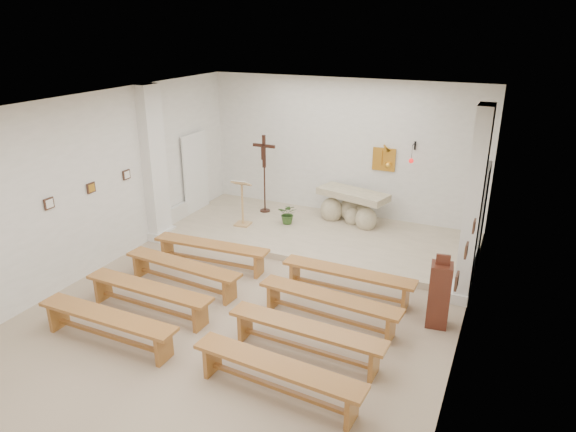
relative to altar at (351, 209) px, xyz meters
The scene contains 31 objects.
ground 4.46m from the altar, 96.15° to the right, with size 7.00×10.00×0.00m, color tan.
wall_left 6.06m from the altar, 131.98° to the right, with size 0.02×10.00×3.50m, color white.
wall_right 5.49m from the altar, 55.62° to the right, with size 0.02×10.00×3.50m, color white.
wall_back 1.47m from the altar, 129.14° to the left, with size 7.00×0.02×3.50m, color white.
ceiling 5.35m from the altar, 96.15° to the right, with size 7.00×10.00×0.02m, color silver.
sanctuary_platform 1.10m from the altar, 117.66° to the right, with size 6.98×3.00×0.15m, color beige.
pilaster_left 4.71m from the altar, 147.96° to the right, with size 0.26×0.55×3.50m, color white.
pilaster_right 3.97m from the altar, 39.73° to the right, with size 0.26×0.55×3.50m, color white.
gold_wall_relief 1.41m from the altar, 43.93° to the left, with size 0.55×0.04×0.55m, color gold.
sanctuary_lamp 1.86m from the altar, 13.29° to the left, with size 0.11×0.36×0.44m.
station_frame_left_front 6.65m from the altar, 127.15° to the right, with size 0.03×0.20×0.20m, color #3D251B.
station_frame_left_mid 5.90m from the altar, 133.16° to the right, with size 0.03×0.20×0.20m, color #3D251B.
station_frame_left_rear 5.23m from the altar, 140.90° to the right, with size 0.03×0.20×0.20m, color #3D251B.
station_frame_right_front 6.13m from the altar, 60.09° to the right, with size 0.03×0.20×0.20m, color #3D251B.
station_frame_right_mid 5.31m from the altar, 54.55° to the right, with size 0.03×0.20×0.20m, color #3D251B.
station_frame_right_rear 4.56m from the altar, 46.95° to the right, with size 0.03×0.20×0.20m, color #3D251B.
radiator_left 4.27m from the altar, 156.40° to the right, with size 0.10×0.85×0.52m, color silver.
radiator_right 3.42m from the altar, 30.00° to the right, with size 0.10×0.85×0.52m, color silver.
altar is the anchor object (origin of this frame).
lectern 2.64m from the altar, 151.28° to the right, with size 0.44×0.38×1.15m.
crucifix_stand 2.40m from the altar, behind, with size 0.60×0.26×1.98m.
potted_plant 1.53m from the altar, 151.89° to the right, with size 0.45×0.39×0.51m, color #305221.
donation_pedestal 4.38m from the altar, 53.18° to the right, with size 0.38×0.38×1.28m.
bench_left_front 3.75m from the altar, 121.00° to the right, with size 2.48×0.53×0.52m.
bench_right_front 3.36m from the altar, 73.02° to the right, with size 2.47×0.43×0.52m.
bench_left_second 4.63m from the altar, 114.70° to the right, with size 2.48×0.58×0.52m.
bench_right_second 4.32m from the altar, 76.84° to the right, with size 2.48×0.57×0.52m.
bench_left_third 5.54m from the altar, 110.43° to the right, with size 2.47×0.47×0.52m.
bench_right_third 5.28m from the altar, 79.28° to the right, with size 2.47×0.49×0.52m.
bench_left_fourth 6.47m from the altar, 107.38° to the right, with size 2.46×0.40×0.52m.
bench_right_fourth 6.25m from the altar, 80.96° to the right, with size 2.48×0.55×0.52m.
Camera 1 is at (3.92, -6.80, 4.73)m, focal length 32.00 mm.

